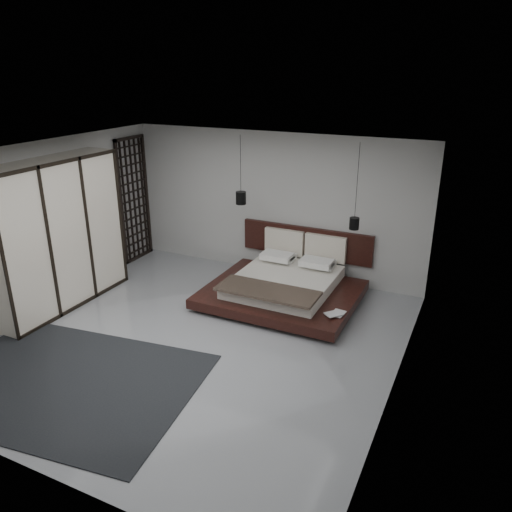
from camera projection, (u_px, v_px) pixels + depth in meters
The scene contains 14 objects.
floor at pixel (195, 339), 7.69m from camera, with size 6.00×6.00×0.00m, color gray.
ceiling at pixel (185, 156), 6.68m from camera, with size 6.00×6.00×0.00m, color white.
wall_back at pixel (273, 205), 9.72m from camera, with size 6.00×6.00×0.00m, color #B0B0AD.
wall_front at pixel (17, 356), 4.66m from camera, with size 6.00×6.00×0.00m, color #B0B0AD.
wall_left at pixel (39, 227), 8.39m from camera, with size 6.00×6.00×0.00m, color #B0B0AD.
wall_right at pixel (403, 292), 5.98m from camera, with size 6.00×6.00×0.00m, color #B0B0AD.
lattice_screen at pixel (134, 200), 10.47m from camera, with size 0.05×0.90×2.60m, color black.
bed at pixel (285, 284), 8.92m from camera, with size 2.61×2.32×1.05m.
book_lower at pixel (332, 312), 7.96m from camera, with size 0.20×0.27×0.03m, color #99724C.
book_upper at pixel (330, 311), 7.94m from camera, with size 0.20×0.27×0.02m, color #99724C.
pendant_left at pixel (241, 198), 9.18m from camera, with size 0.19×0.19×1.26m.
pendant_right at pixel (354, 223), 8.40m from camera, with size 0.17×0.17×1.45m.
wardrobe at pixel (56, 235), 8.37m from camera, with size 0.61×2.60×2.55m.
rug at pixel (66, 382), 6.63m from camera, with size 3.45×2.46×0.01m, color black.
Camera 1 is at (3.74, -5.66, 3.95)m, focal length 35.00 mm.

